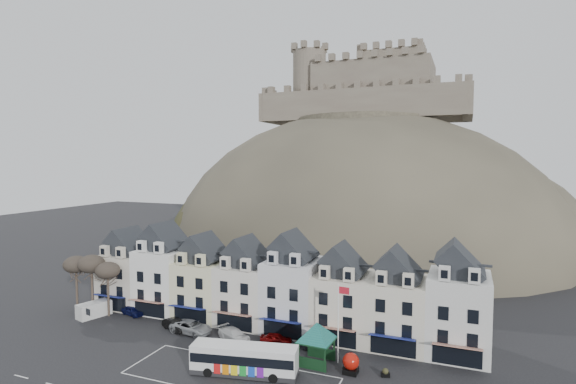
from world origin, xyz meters
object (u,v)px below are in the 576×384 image
at_px(red_buoy, 351,363).
at_px(car_silver, 191,327).
at_px(car_navy, 133,311).
at_px(white_van, 94,309).
at_px(car_maroon, 276,339).
at_px(car_charcoal, 316,346).
at_px(bus_shelter, 317,332).
at_px(car_black, 175,325).
at_px(bus, 244,358).
at_px(car_white, 234,335).
at_px(flagpole, 339,318).

height_order(red_buoy, car_silver, red_buoy).
bearing_deg(car_navy, white_van, 133.29).
height_order(car_silver, car_maroon, car_silver).
bearing_deg(white_van, red_buoy, 11.78).
bearing_deg(car_charcoal, white_van, 109.27).
bearing_deg(bus_shelter, car_navy, 173.52).
relative_size(white_van, car_black, 1.11).
height_order(bus, car_navy, bus).
bearing_deg(white_van, car_white, 16.35).
xyz_separation_m(red_buoy, car_silver, (-21.86, 3.05, -0.32)).
height_order(flagpole, white_van, flagpole).
relative_size(red_buoy, flagpole, 0.24).
relative_size(car_black, car_silver, 0.79).
relative_size(white_van, car_silver, 0.88).
bearing_deg(flagpole, car_navy, 173.27).
bearing_deg(car_silver, car_black, 95.00).
bearing_deg(car_charcoal, flagpole, -102.68).
distance_m(car_navy, car_charcoal, 28.46).
relative_size(bus_shelter, car_black, 1.67).
xyz_separation_m(bus_shelter, car_maroon, (-6.24, 3.21, -2.96)).
bearing_deg(car_navy, car_charcoal, -78.03).
xyz_separation_m(white_van, car_maroon, (27.98, 0.90, -0.37)).
xyz_separation_m(bus, car_navy, (-23.21, 9.94, -1.06)).
distance_m(car_navy, car_black, 9.53).
height_order(bus, car_black, bus).
xyz_separation_m(car_white, car_charcoal, (10.48, 0.71, -0.03)).
relative_size(flagpole, white_van, 1.81).
bearing_deg(bus_shelter, car_charcoal, 112.14).
xyz_separation_m(car_black, car_silver, (2.43, 0.00, 0.06)).
height_order(bus, white_van, bus).
distance_m(bus_shelter, car_charcoal, 4.35).
relative_size(bus, bus_shelter, 1.56).
bearing_deg(bus, car_navy, 145.40).
xyz_separation_m(car_black, car_charcoal, (19.20, 0.71, -0.04)).
distance_m(bus_shelter, car_silver, 18.21).
xyz_separation_m(white_van, car_silver, (16.38, -0.00, -0.25)).
bearing_deg(car_white, car_black, 114.45).
height_order(white_van, car_black, white_van).
distance_m(white_van, car_charcoal, 33.17).
xyz_separation_m(bus, car_maroon, (0.01, 8.33, -1.07)).
relative_size(bus_shelter, car_maroon, 1.89).
height_order(car_white, car_maroon, car_white).
relative_size(white_van, car_navy, 1.23).
bearing_deg(bus, car_maroon, 78.48).
distance_m(car_silver, car_charcoal, 16.79).
height_order(bus_shelter, car_silver, bus_shelter).
distance_m(flagpole, car_maroon, 9.79).
bearing_deg(bus_shelter, car_white, 171.46).
distance_m(flagpole, car_silver, 20.55).
height_order(white_van, car_white, white_van).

